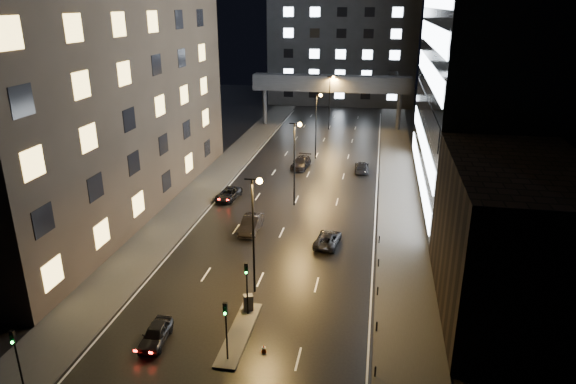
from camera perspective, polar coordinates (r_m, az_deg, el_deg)
name	(u,v)px	position (r m, az deg, el deg)	size (l,w,h in m)	color
ground	(308,174)	(72.92, 2.26, 1.97)	(160.00, 160.00, 0.00)	black
sidewalk_left	(213,180)	(71.03, -8.36, 1.33)	(5.00, 110.00, 0.15)	#383533
sidewalk_right	(399,191)	(67.63, 12.19, 0.09)	(5.00, 110.00, 0.15)	#383533
building_left	(82,31)	(61.60, -21.95, 16.21)	(15.00, 48.00, 40.00)	#2D2319
building_right_low	(513,240)	(42.54, 23.73, -4.93)	(10.00, 18.00, 12.00)	black
building_right_glass	(528,6)	(66.44, 25.08, 18.17)	(20.00, 36.00, 45.00)	black
building_far	(343,49)	(127.37, 6.15, 15.49)	(34.00, 14.00, 25.00)	#333335
skybridge	(331,84)	(100.11, 4.79, 11.85)	(30.00, 3.00, 10.00)	#333335
median_island	(239,333)	(39.23, -5.42, -15.36)	(1.60, 8.00, 0.15)	#383533
traffic_signal_near	(247,280)	(39.62, -4.60, -9.75)	(0.28, 0.34, 4.40)	black
traffic_signal_far	(226,322)	(35.15, -6.92, -14.14)	(0.28, 0.34, 4.40)	black
traffic_signal_corner	(16,351)	(36.69, -27.99, -15.34)	(0.28, 0.34, 4.40)	black
bollard_row	(377,309)	(41.65, 9.87, -12.64)	(0.12, 25.12, 0.90)	black
streetlight_near	(255,221)	(41.15, -3.69, -3.22)	(1.45, 0.50, 10.15)	black
streetlight_mid_a	(296,153)	(59.64, 0.87, 4.33)	(1.45, 0.50, 10.15)	black
streetlight_mid_b	(317,118)	(78.87, 3.26, 8.26)	(1.45, 0.50, 10.15)	black
streetlight_far	(330,96)	(98.41, 4.74, 10.62)	(1.45, 0.50, 10.15)	black
car_away_a	(156,334)	(39.13, -14.48, -15.02)	(1.60, 3.98, 1.36)	black
car_away_b	(251,224)	(54.63, -4.13, -3.59)	(1.74, 5.00, 1.65)	black
car_away_c	(228,194)	(63.84, -6.65, -0.24)	(2.18, 4.74, 1.32)	black
car_away_d	(301,163)	(75.71, 1.46, 3.30)	(2.18, 5.36, 1.56)	black
car_toward_a	(328,239)	(51.77, 4.44, -5.21)	(2.17, 4.71, 1.31)	black
car_toward_b	(362,167)	(74.70, 8.20, 2.79)	(1.97, 4.85, 1.41)	black
utility_cabinet	(248,302)	(41.29, -4.44, -12.12)	(0.74, 0.56, 1.29)	#49494B
cone_b	(264,348)	(37.34, -2.72, -16.98)	(0.37, 0.37, 0.57)	#E2490B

